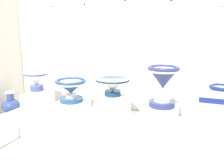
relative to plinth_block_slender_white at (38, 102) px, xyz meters
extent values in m
cube|color=silver|center=(1.09, 0.49, 1.30)|extent=(3.66, 0.06, 3.07)
cube|color=white|center=(1.09, -0.07, -0.17)|extent=(2.81, 1.03, 0.12)
cube|color=white|center=(0.00, 0.00, 0.00)|extent=(0.33, 0.31, 0.23)
cylinder|color=white|center=(0.00, 0.00, 0.13)|extent=(0.29, 0.29, 0.04)
cylinder|color=#3C4E8D|center=(0.00, 0.00, 0.19)|extent=(0.17, 0.17, 0.07)
cone|color=white|center=(0.00, 0.00, 0.32)|extent=(0.31, 0.31, 0.18)
cylinder|color=#3C4E8D|center=(0.00, 0.00, 0.39)|extent=(0.30, 0.30, 0.03)
torus|color=white|center=(0.00, 0.00, 0.41)|extent=(0.32, 0.32, 0.04)
cylinder|color=#3C4E8D|center=(0.00, 0.00, 0.40)|extent=(0.21, 0.21, 0.01)
cube|color=white|center=(0.54, -0.03, -0.02)|extent=(0.36, 0.39, 0.18)
cylinder|color=navy|center=(0.54, -0.03, 0.10)|extent=(0.29, 0.29, 0.05)
cylinder|color=white|center=(0.54, -0.03, 0.15)|extent=(0.14, 0.14, 0.05)
cone|color=navy|center=(0.54, -0.03, 0.25)|extent=(0.38, 0.38, 0.15)
cylinder|color=white|center=(0.54, -0.03, 0.31)|extent=(0.37, 0.37, 0.03)
torus|color=navy|center=(0.54, -0.03, 0.33)|extent=(0.39, 0.39, 0.04)
cylinder|color=white|center=(0.54, -0.03, 0.33)|extent=(0.26, 0.26, 0.01)
cube|color=white|center=(1.12, -0.09, 0.02)|extent=(0.33, 0.34, 0.27)
cylinder|color=white|center=(1.12, -0.09, 0.19)|extent=(0.30, 0.30, 0.06)
cylinder|color=navy|center=(1.12, -0.09, 0.25)|extent=(0.18, 0.18, 0.06)
cone|color=white|center=(1.12, -0.09, 0.35)|extent=(0.39, 0.39, 0.15)
cylinder|color=navy|center=(1.12, -0.09, 0.41)|extent=(0.38, 0.38, 0.03)
torus|color=white|center=(1.12, -0.09, 0.43)|extent=(0.40, 0.40, 0.04)
cylinder|color=navy|center=(1.12, -0.09, 0.42)|extent=(0.27, 0.27, 0.01)
cube|color=white|center=(1.67, -0.07, 0.02)|extent=(0.32, 0.33, 0.26)
cylinder|color=navy|center=(1.67, -0.07, 0.18)|extent=(0.28, 0.28, 0.06)
cylinder|color=white|center=(1.67, -0.07, 0.28)|extent=(0.18, 0.18, 0.14)
cone|color=navy|center=(1.67, -0.07, 0.45)|extent=(0.32, 0.32, 0.21)
cylinder|color=white|center=(1.67, -0.07, 0.54)|extent=(0.31, 0.31, 0.03)
torus|color=navy|center=(1.67, -0.07, 0.56)|extent=(0.33, 0.33, 0.04)
cylinder|color=white|center=(1.67, -0.07, 0.56)|extent=(0.22, 0.22, 0.01)
cube|color=white|center=(2.24, -0.08, -0.06)|extent=(0.39, 0.37, 0.12)
cube|color=silver|center=(2.24, -0.08, 0.17)|extent=(0.38, 0.26, 0.33)
cube|color=navy|center=(2.24, -0.08, 0.30)|extent=(0.39, 0.27, 0.05)
cylinder|color=silver|center=(2.24, -0.08, 0.37)|extent=(0.21, 0.21, 0.07)
torus|color=navy|center=(2.24, -0.08, 0.41)|extent=(0.24, 0.24, 0.04)
cube|color=white|center=(0.03, 0.46, 1.24)|extent=(0.12, 0.01, 0.11)
cube|color=slate|center=(-0.01, 0.46, 1.27)|extent=(0.02, 0.01, 0.02)
cube|color=white|center=(0.55, 0.46, 1.24)|extent=(0.14, 0.01, 0.15)
cube|color=#386BAD|center=(0.51, 0.46, 1.28)|extent=(0.02, 0.01, 0.02)
cube|color=white|center=(1.11, 0.46, 1.27)|extent=(0.10, 0.01, 0.12)
cube|color=#386BAD|center=(1.08, 0.46, 1.31)|extent=(0.02, 0.01, 0.02)
cube|color=white|center=(1.69, 0.46, 1.24)|extent=(0.13, 0.01, 0.15)
cube|color=slate|center=(1.64, 0.46, 1.28)|extent=(0.02, 0.01, 0.02)
cylinder|color=white|center=(-0.43, -0.04, -0.22)|extent=(0.14, 0.14, 0.03)
ellipsoid|color=navy|center=(-0.43, -0.04, -0.10)|extent=(0.25, 0.25, 0.20)
cylinder|color=navy|center=(-0.43, -0.04, 0.05)|extent=(0.10, 0.10, 0.10)
torus|color=white|center=(-0.43, -0.04, 0.10)|extent=(0.13, 0.13, 0.02)
camera|label=1|loc=(2.08, -2.53, 0.93)|focal=38.52mm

